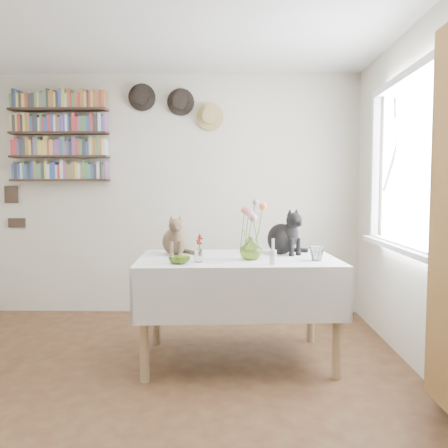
{
  "coord_description": "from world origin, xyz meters",
  "views": [
    {
      "loc": [
        0.69,
        -2.73,
        1.3
      ],
      "look_at": [
        0.62,
        0.72,
        1.05
      ],
      "focal_mm": 38.0,
      "sensor_mm": 36.0,
      "label": 1
    }
  ],
  "objects_px": {
    "tabby_cat": "(175,234)",
    "bookshelf_unit": "(59,137)",
    "flower_vase": "(251,248)",
    "black_cat": "(281,231)",
    "dining_table": "(237,283)"
  },
  "relations": [
    {
      "from": "bookshelf_unit",
      "to": "tabby_cat",
      "type": "bearing_deg",
      "value": -41.51
    },
    {
      "from": "flower_vase",
      "to": "black_cat",
      "type": "bearing_deg",
      "value": 52.69
    },
    {
      "from": "flower_vase",
      "to": "dining_table",
      "type": "bearing_deg",
      "value": 127.46
    },
    {
      "from": "tabby_cat",
      "to": "bookshelf_unit",
      "type": "xyz_separation_m",
      "value": [
        -1.33,
        1.18,
        0.89
      ]
    },
    {
      "from": "flower_vase",
      "to": "bookshelf_unit",
      "type": "xyz_separation_m",
      "value": [
        -1.92,
        1.46,
        0.97
      ]
    },
    {
      "from": "black_cat",
      "to": "tabby_cat",
      "type": "bearing_deg",
      "value": 143.22
    },
    {
      "from": "tabby_cat",
      "to": "bookshelf_unit",
      "type": "bearing_deg",
      "value": 127.41
    },
    {
      "from": "dining_table",
      "to": "flower_vase",
      "type": "bearing_deg",
      "value": -52.54
    },
    {
      "from": "tabby_cat",
      "to": "bookshelf_unit",
      "type": "height_order",
      "value": "bookshelf_unit"
    },
    {
      "from": "flower_vase",
      "to": "bookshelf_unit",
      "type": "distance_m",
      "value": 2.6
    },
    {
      "from": "dining_table",
      "to": "black_cat",
      "type": "xyz_separation_m",
      "value": [
        0.35,
        0.21,
        0.38
      ]
    },
    {
      "from": "tabby_cat",
      "to": "black_cat",
      "type": "bearing_deg",
      "value": -7.45
    },
    {
      "from": "flower_vase",
      "to": "bookshelf_unit",
      "type": "height_order",
      "value": "bookshelf_unit"
    },
    {
      "from": "tabby_cat",
      "to": "flower_vase",
      "type": "relative_size",
      "value": 1.89
    },
    {
      "from": "dining_table",
      "to": "flower_vase",
      "type": "xyz_separation_m",
      "value": [
        0.09,
        -0.12,
        0.28
      ]
    }
  ]
}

